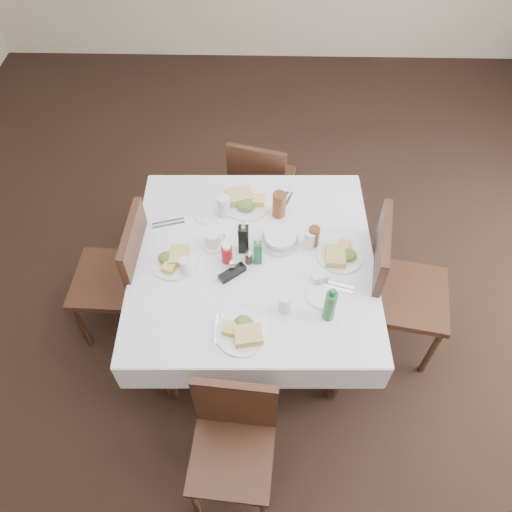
{
  "coord_description": "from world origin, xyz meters",
  "views": [
    {
      "loc": [
        -0.07,
        -1.75,
        2.99
      ],
      "look_at": [
        -0.11,
        -0.01,
        0.8
      ],
      "focal_mm": 35.0,
      "sensor_mm": 36.0,
      "label": 1
    }
  ],
  "objects_px": {
    "chair_south": "(234,435)",
    "water_s": "(285,304)",
    "green_bottle": "(330,305)",
    "water_n": "(224,206)",
    "coffee_mug": "(213,240)",
    "oil_cruet_dark": "(244,238)",
    "bread_basket": "(280,239)",
    "ketchup_bottle": "(227,254)",
    "oil_cruet_green": "(258,252)",
    "dining_table": "(253,265)",
    "water_w": "(185,267)",
    "chair_east": "(393,284)",
    "water_e": "(310,240)",
    "chair_north": "(260,181)",
    "chair_west": "(124,272)"
  },
  "relations": [
    {
      "from": "green_bottle",
      "to": "coffee_mug",
      "type": "bearing_deg",
      "value": 143.59
    },
    {
      "from": "water_s",
      "to": "oil_cruet_dark",
      "type": "height_order",
      "value": "oil_cruet_dark"
    },
    {
      "from": "chair_east",
      "to": "water_e",
      "type": "distance_m",
      "value": 0.57
    },
    {
      "from": "chair_east",
      "to": "coffee_mug",
      "type": "distance_m",
      "value": 1.09
    },
    {
      "from": "water_s",
      "to": "water_w",
      "type": "distance_m",
      "value": 0.59
    },
    {
      "from": "water_n",
      "to": "water_s",
      "type": "bearing_deg",
      "value": -62.06
    },
    {
      "from": "chair_north",
      "to": "water_e",
      "type": "xyz_separation_m",
      "value": [
        0.3,
        -0.83,
        0.33
      ]
    },
    {
      "from": "coffee_mug",
      "to": "green_bottle",
      "type": "bearing_deg",
      "value": -36.41
    },
    {
      "from": "dining_table",
      "to": "bread_basket",
      "type": "height_order",
      "value": "bread_basket"
    },
    {
      "from": "water_n",
      "to": "dining_table",
      "type": "bearing_deg",
      "value": -60.82
    },
    {
      "from": "chair_south",
      "to": "green_bottle",
      "type": "height_order",
      "value": "green_bottle"
    },
    {
      "from": "chair_south",
      "to": "chair_west",
      "type": "xyz_separation_m",
      "value": [
        -0.71,
        0.95,
        0.06
      ]
    },
    {
      "from": "chair_east",
      "to": "oil_cruet_green",
      "type": "relative_size",
      "value": 5.22
    },
    {
      "from": "dining_table",
      "to": "oil_cruet_dark",
      "type": "height_order",
      "value": "oil_cruet_dark"
    },
    {
      "from": "water_w",
      "to": "bread_basket",
      "type": "bearing_deg",
      "value": 23.71
    },
    {
      "from": "ketchup_bottle",
      "to": "green_bottle",
      "type": "bearing_deg",
      "value": -33.09
    },
    {
      "from": "chair_south",
      "to": "oil_cruet_green",
      "type": "distance_m",
      "value": 0.96
    },
    {
      "from": "water_n",
      "to": "oil_cruet_green",
      "type": "relative_size",
      "value": 0.72
    },
    {
      "from": "chair_south",
      "to": "coffee_mug",
      "type": "bearing_deg",
      "value": 99.0
    },
    {
      "from": "chair_west",
      "to": "oil_cruet_green",
      "type": "bearing_deg",
      "value": -3.86
    },
    {
      "from": "green_bottle",
      "to": "oil_cruet_dark",
      "type": "bearing_deg",
      "value": 136.16
    },
    {
      "from": "water_s",
      "to": "ketchup_bottle",
      "type": "bearing_deg",
      "value": 134.87
    },
    {
      "from": "oil_cruet_dark",
      "to": "chair_west",
      "type": "bearing_deg",
      "value": -177.97
    },
    {
      "from": "green_bottle",
      "to": "water_w",
      "type": "bearing_deg",
      "value": 161.02
    },
    {
      "from": "chair_north",
      "to": "chair_south",
      "type": "bearing_deg",
      "value": -93.05
    },
    {
      "from": "dining_table",
      "to": "chair_north",
      "type": "height_order",
      "value": "chair_north"
    },
    {
      "from": "water_w",
      "to": "coffee_mug",
      "type": "relative_size",
      "value": 0.81
    },
    {
      "from": "chair_north",
      "to": "water_w",
      "type": "bearing_deg",
      "value": -110.71
    },
    {
      "from": "chair_north",
      "to": "water_s",
      "type": "bearing_deg",
      "value": -83.24
    },
    {
      "from": "chair_west",
      "to": "coffee_mug",
      "type": "xyz_separation_m",
      "value": [
        0.56,
        0.06,
        0.25
      ]
    },
    {
      "from": "bread_basket",
      "to": "ketchup_bottle",
      "type": "relative_size",
      "value": 1.55
    },
    {
      "from": "dining_table",
      "to": "coffee_mug",
      "type": "bearing_deg",
      "value": 160.17
    },
    {
      "from": "water_n",
      "to": "oil_cruet_dark",
      "type": "xyz_separation_m",
      "value": [
        0.13,
        -0.28,
        0.03
      ]
    },
    {
      "from": "dining_table",
      "to": "water_s",
      "type": "height_order",
      "value": "water_s"
    },
    {
      "from": "chair_east",
      "to": "oil_cruet_green",
      "type": "xyz_separation_m",
      "value": [
        -0.8,
        0.01,
        0.26
      ]
    },
    {
      "from": "dining_table",
      "to": "water_w",
      "type": "distance_m",
      "value": 0.41
    },
    {
      "from": "chair_west",
      "to": "water_w",
      "type": "bearing_deg",
      "value": -19.16
    },
    {
      "from": "green_bottle",
      "to": "chair_north",
      "type": "bearing_deg",
      "value": 106.09
    },
    {
      "from": "chair_south",
      "to": "water_s",
      "type": "distance_m",
      "value": 0.7
    },
    {
      "from": "water_e",
      "to": "coffee_mug",
      "type": "xyz_separation_m",
      "value": [
        -0.55,
        -0.01,
        -0.02
      ]
    },
    {
      "from": "water_w",
      "to": "chair_north",
      "type": "bearing_deg",
      "value": 69.29
    },
    {
      "from": "chair_west",
      "to": "green_bottle",
      "type": "relative_size",
      "value": 4.1
    },
    {
      "from": "coffee_mug",
      "to": "oil_cruet_dark",
      "type": "bearing_deg",
      "value": -9.59
    },
    {
      "from": "chair_south",
      "to": "water_n",
      "type": "relative_size",
      "value": 6.08
    },
    {
      "from": "chair_south",
      "to": "oil_cruet_green",
      "type": "bearing_deg",
      "value": 83.58
    },
    {
      "from": "chair_east",
      "to": "water_s",
      "type": "bearing_deg",
      "value": -154.68
    },
    {
      "from": "water_n",
      "to": "chair_west",
      "type": "bearing_deg",
      "value": -153.35
    },
    {
      "from": "dining_table",
      "to": "water_w",
      "type": "xyz_separation_m",
      "value": [
        -0.37,
        -0.12,
        0.13
      ]
    },
    {
      "from": "chair_north",
      "to": "green_bottle",
      "type": "xyz_separation_m",
      "value": [
        0.38,
        -1.3,
        0.37
      ]
    },
    {
      "from": "bread_basket",
      "to": "oil_cruet_green",
      "type": "xyz_separation_m",
      "value": [
        -0.13,
        -0.14,
        0.05
      ]
    }
  ]
}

